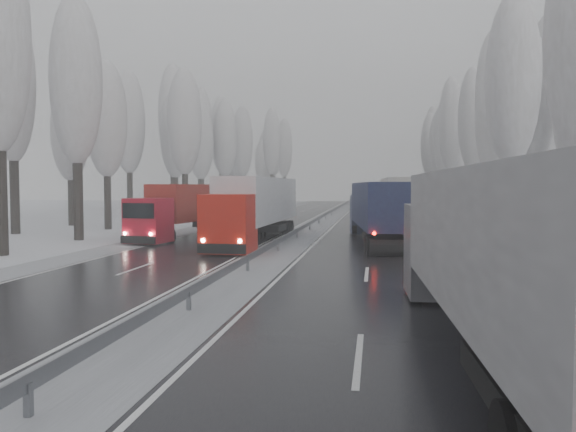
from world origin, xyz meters
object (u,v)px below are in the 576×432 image
(truck_cream_box, at_px, (400,201))
(truck_red_red, at_px, (193,206))
(truck_red_white, at_px, (256,205))
(truck_grey_tarp, at_px, (497,250))
(box_truck_distant, at_px, (381,201))
(truck_blue_box, at_px, (376,208))

(truck_cream_box, relative_size, truck_red_red, 1.12)
(truck_red_white, distance_m, truck_red_red, 7.35)
(truck_grey_tarp, bearing_deg, truck_red_red, 117.48)
(box_truck_distant, bearing_deg, truck_red_white, -92.55)
(truck_red_white, bearing_deg, truck_red_red, 144.69)
(truck_cream_box, bearing_deg, box_truck_distant, 89.87)
(truck_cream_box, bearing_deg, truck_red_white, -136.64)
(truck_red_red, bearing_deg, box_truck_distant, 79.54)
(truck_blue_box, relative_size, truck_red_white, 0.93)
(truck_blue_box, xyz_separation_m, box_truck_distant, (0.87, 50.80, -0.87))
(box_truck_distant, height_order, truck_red_red, truck_red_red)
(box_truck_distant, bearing_deg, truck_red_red, -100.19)
(truck_grey_tarp, bearing_deg, truck_cream_box, 88.71)
(truck_grey_tarp, distance_m, truck_red_red, 33.01)
(truck_grey_tarp, xyz_separation_m, truck_cream_box, (-0.60, 34.16, 0.17))
(truck_red_white, bearing_deg, truck_blue_box, 5.58)
(truck_cream_box, height_order, truck_red_red, truck_cream_box)
(truck_blue_box, distance_m, truck_cream_box, 9.50)
(truck_grey_tarp, distance_m, box_truck_distant, 75.69)
(truck_red_red, bearing_deg, truck_grey_tarp, -53.30)
(truck_red_red, bearing_deg, truck_blue_box, -8.38)
(box_truck_distant, bearing_deg, truck_cream_box, -81.33)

